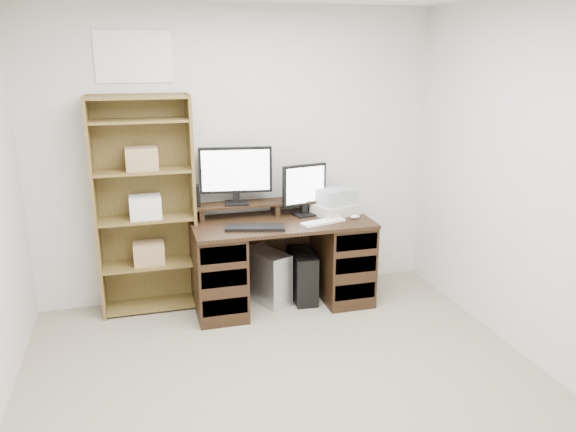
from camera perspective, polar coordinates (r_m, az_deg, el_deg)
name	(u,v)px	position (r m, az deg, el deg)	size (l,w,h in m)	color
room	(308,221)	(3.00, 2.01, -0.47)	(3.54, 4.04, 2.54)	gray
desk	(281,261)	(4.84, -0.67, -4.55)	(1.50, 0.70, 0.75)	black
riser_shelf	(275,204)	(4.89, -1.31, 1.26)	(1.40, 0.22, 0.12)	black
monitor_wide	(236,172)	(4.76, -5.34, 4.44)	(0.61, 0.18, 0.49)	black
monitor_small	(304,188)	(4.83, 1.68, 2.89)	(0.41, 0.19, 0.45)	black
speaker	(196,196)	(4.75, -9.35, 2.05)	(0.07, 0.07, 0.18)	black
keyboard_black	(255,227)	(4.51, -3.34, -1.17)	(0.48, 0.16, 0.03)	black
keyboard_white	(323,222)	(4.67, 3.57, -0.61)	(0.38, 0.11, 0.02)	white
mouse	(355,217)	(4.81, 6.81, -0.06)	(0.08, 0.06, 0.03)	silver
printer	(336,209)	(4.92, 4.89, 0.72)	(0.37, 0.28, 0.09)	#B4AE9D
basket	(336,196)	(4.89, 4.92, 2.00)	(0.31, 0.22, 0.13)	#95999F
tower_silver	(267,276)	(4.94, -2.13, -6.11)	(0.21, 0.46, 0.46)	silver
tower_black	(303,276)	(4.98, 1.51, -6.07)	(0.22, 0.45, 0.44)	black
bookshelf	(145,204)	(4.74, -14.31, 1.18)	(0.80, 0.30, 1.80)	brown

